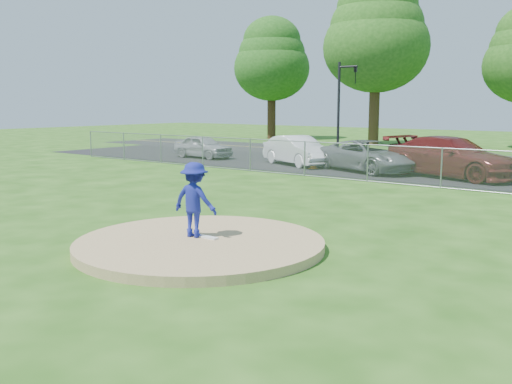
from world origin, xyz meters
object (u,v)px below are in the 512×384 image
Objects in this scene: parked_car_silver at (203,147)px; parked_car_white at (297,151)px; traffic_cone at (313,162)px; pitcher at (195,200)px; parked_car_gray at (368,156)px; tree_far_left at (272,59)px; tree_left at (376,34)px; traffic_signal_left at (342,100)px; parked_car_darkred at (452,157)px.

parked_car_white reaches higher than parked_car_silver.
parked_car_silver is (-8.03, 0.87, 0.32)m from traffic_cone.
parked_car_gray is (-3.29, 15.04, -0.30)m from pitcher.
tree_far_left is 26.40m from parked_car_gray.
tree_left is 2.24× the size of traffic_signal_left.
parked_car_white is 7.90m from parked_car_darkred.
traffic_cone is at bearing 123.52° from parked_car_gray.
tree_far_left is 2.37× the size of parked_car_white.
parked_car_gray is (7.43, -15.81, -7.51)m from tree_left.
tree_left is at bearing 46.12° from parked_car_gray.
parked_car_white is at bearing -85.67° from parked_car_silver.
traffic_signal_left is (13.24, -11.00, -3.70)m from tree_far_left.
pitcher is (10.72, -30.85, -7.21)m from tree_left.
pitcher reaches higher than parked_car_silver.
tree_left is 2.42× the size of parked_car_gray.
parked_car_white reaches higher than parked_car_gray.
tree_far_left reaches higher than parked_car_white.
tree_left reaches higher than parked_car_white.
tree_left is 33.45m from pitcher.
tree_left is at bearing -78.52° from pitcher.
parked_car_white is at bearing 106.41° from parked_car_gray.
parked_car_gray is (4.11, -0.33, -0.03)m from parked_car_white.
traffic_signal_left is 1.47× the size of parked_car_silver.
parked_car_silver is (7.80, -17.52, -6.40)m from tree_far_left.
tree_left is at bearing 106.43° from traffic_cone.
parked_car_darkred is at bearing -65.52° from parked_car_gray.
pitcher is at bearing -133.78° from parked_car_silver.
pitcher is at bearing -56.53° from tree_far_left.
parked_car_darkred reaches higher than traffic_cone.
pitcher is at bearing -67.85° from traffic_cone.
traffic_signal_left reaches higher than parked_car_darkred.
pitcher is (21.72, -32.85, -6.03)m from tree_far_left.
parked_car_gray is at bearing 12.56° from traffic_cone.
traffic_cone is 8.08m from parked_car_silver.
traffic_cone is at bearing -75.54° from pitcher.
tree_far_left reaches higher than parked_car_darkred.
pitcher reaches higher than parked_car_white.
parked_car_white is at bearing 104.95° from parked_car_darkred.
traffic_signal_left is at bearing -76.47° from pitcher.
parked_car_silver is 6.51m from parked_car_white.
traffic_cone is 2.69m from parked_car_gray.
traffic_cone is 1.82m from parked_car_white.
traffic_cone is 0.15× the size of parked_car_white.
parked_car_silver is 14.41m from parked_car_darkred.
parked_car_gray reaches higher than traffic_cone.
traffic_signal_left is 11.41m from parked_car_darkred.
parked_car_darkred is at bearing -38.36° from tree_far_left.
parked_car_gray reaches higher than parked_car_silver.
tree_left is 7.56× the size of pitcher.
pitcher is at bearing -68.79° from traffic_signal_left.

